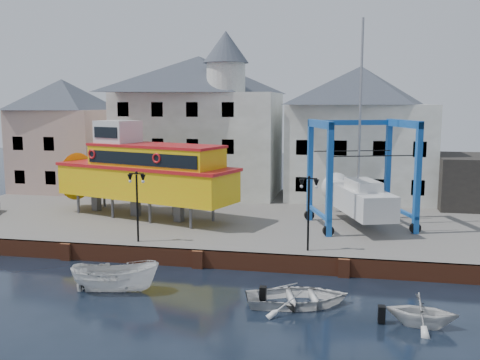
# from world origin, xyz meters

# --- Properties ---
(ground) EXTENTS (140.00, 140.00, 0.00)m
(ground) POSITION_xyz_m (0.00, 0.00, 0.00)
(ground) COLOR black
(ground) RESTS_ON ground
(hardstanding) EXTENTS (44.00, 22.00, 1.00)m
(hardstanding) POSITION_xyz_m (0.00, 11.00, 0.50)
(hardstanding) COLOR #5F5D59
(hardstanding) RESTS_ON ground
(quay_wall) EXTENTS (44.00, 0.47, 1.00)m
(quay_wall) POSITION_xyz_m (-0.00, 0.10, 0.50)
(quay_wall) COLOR brown
(quay_wall) RESTS_ON ground
(building_pink) EXTENTS (8.00, 7.00, 10.30)m
(building_pink) POSITION_xyz_m (-18.00, 18.00, 6.15)
(building_pink) COLOR tan
(building_pink) RESTS_ON hardstanding
(building_white_main) EXTENTS (14.00, 8.30, 14.00)m
(building_white_main) POSITION_xyz_m (-4.87, 18.39, 7.34)
(building_white_main) COLOR beige
(building_white_main) RESTS_ON hardstanding
(building_white_right) EXTENTS (12.00, 8.00, 11.20)m
(building_white_right) POSITION_xyz_m (9.00, 19.00, 6.60)
(building_white_right) COLOR beige
(building_white_right) RESTS_ON hardstanding
(lamp_post_left) EXTENTS (1.12, 0.32, 4.20)m
(lamp_post_left) POSITION_xyz_m (-4.00, 1.20, 4.17)
(lamp_post_left) COLOR black
(lamp_post_left) RESTS_ON hardstanding
(lamp_post_right) EXTENTS (1.12, 0.32, 4.20)m
(lamp_post_right) POSITION_xyz_m (6.00, 1.20, 4.17)
(lamp_post_right) COLOR black
(lamp_post_right) RESTS_ON hardstanding
(tour_boat) EXTENTS (16.16, 8.51, 6.87)m
(tour_boat) POSITION_xyz_m (-6.90, 8.02, 4.24)
(tour_boat) COLOR #59595E
(tour_boat) RESTS_ON hardstanding
(travel_lift) EXTENTS (7.55, 9.22, 13.54)m
(travel_lift) POSITION_xyz_m (8.68, 8.50, 3.26)
(travel_lift) COLOR #0F54A0
(travel_lift) RESTS_ON hardstanding
(motorboat_a) EXTENTS (4.54, 2.40, 1.67)m
(motorboat_a) POSITION_xyz_m (-2.92, -4.47, 0.00)
(motorboat_a) COLOR silver
(motorboat_a) RESTS_ON ground
(motorboat_b) EXTENTS (5.42, 4.48, 0.97)m
(motorboat_b) POSITION_xyz_m (5.96, -4.44, 0.00)
(motorboat_b) COLOR silver
(motorboat_b) RESTS_ON ground
(motorboat_c) EXTENTS (3.14, 2.81, 1.50)m
(motorboat_c) POSITION_xyz_m (11.18, -5.82, 0.00)
(motorboat_c) COLOR silver
(motorboat_c) RESTS_ON ground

